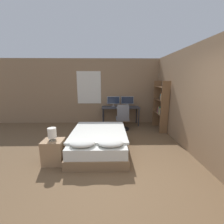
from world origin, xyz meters
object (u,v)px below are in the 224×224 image
Objects in this scene: bookshelf at (161,104)px; keyboard at (121,108)px; desk at (121,109)px; computer_mouse at (128,107)px; nightstand at (54,152)px; bedside_lamp at (52,133)px; office_chair at (123,120)px; monitor_right at (127,101)px; monitor_left at (113,101)px; bed at (99,141)px.

keyboard is at bearing 159.39° from bookshelf.
computer_mouse is at bearing -34.06° from desk.
nightstand is 0.44m from bedside_lamp.
bedside_lamp is at bearing -127.56° from office_chair.
keyboard is (1.72, 2.76, 0.49)m from nightstand.
monitor_right is 1.45m from bookshelf.
desk is at bearing 59.71° from nightstand.
keyboard reaches higher than desk.
computer_mouse is (0.57, -0.37, -0.22)m from monitor_left.
office_chair is at bearing -86.75° from keyboard.
monitor_right is at bearing 32.34° from desk.
monitor_right is 0.29× the size of bookshelf.
nightstand is 1.50× the size of keyboard.
desk is (1.72, 2.94, 0.38)m from nightstand.
office_chair reaches higher than bed.
nightstand is 1.04× the size of monitor_right.
monitor_right is (1.04, 2.53, 0.73)m from bed.
bed is at bearing -109.11° from keyboard.
monitor_left reaches higher than keyboard.
nightstand is at bearing -120.29° from desk.
monitor_left is at bearing 146.82° from computer_mouse.
nightstand is at bearing -122.76° from monitor_right.
nightstand is 7.80× the size of computer_mouse.
keyboard reaches higher than nightstand.
bed is 2.34m from keyboard.
office_chair reaches higher than keyboard.
desk is 1.55× the size of office_chair.
bed is 28.32× the size of computer_mouse.
office_chair is (-0.24, -0.49, -0.38)m from computer_mouse.
computer_mouse reaches higher than keyboard.
bookshelf is (1.16, -0.54, 0.21)m from computer_mouse.
monitor_left is at bearing 152.22° from bookshelf.
desk is (1.72, 2.94, -0.05)m from bedside_lamp.
computer_mouse is (1.99, 2.76, 0.06)m from bedside_lamp.
computer_mouse is (0.27, 0.00, 0.01)m from keyboard.
monitor_right reaches higher than bedside_lamp.
desk reaches higher than nightstand.
bed is 1.23m from bedside_lamp.
computer_mouse is at bearing 155.09° from bookshelf.
monitor_left is at bearing 128.55° from keyboard.
computer_mouse is at bearing 54.19° from nightstand.
bookshelf is at bearing -26.78° from desk.
monitor_left is at bearing 180.00° from monitor_right.
office_chair is (0.03, -0.67, -0.27)m from desk.
bed is at bearing 31.76° from bedside_lamp.
bedside_lamp is 3.25m from keyboard.
desk is 0.35m from computer_mouse.
bed is 1.09× the size of bookshelf.
bookshelf is at bearing 35.21° from nightstand.
computer_mouse is (0.27, -0.18, 0.11)m from desk.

